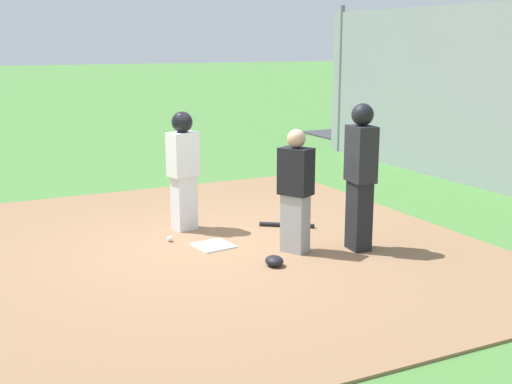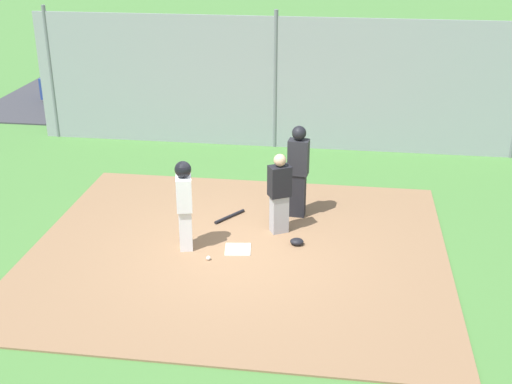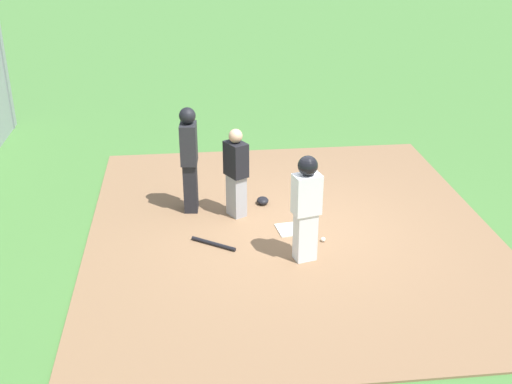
# 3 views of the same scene
# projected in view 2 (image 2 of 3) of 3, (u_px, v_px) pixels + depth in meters

# --- Properties ---
(ground_plane) EXTENTS (140.00, 140.00, 0.00)m
(ground_plane) POSITION_uv_depth(u_px,v_px,m) (238.00, 251.00, 11.59)
(ground_plane) COLOR #477A38
(dirt_infield) EXTENTS (7.20, 6.40, 0.03)m
(dirt_infield) POSITION_uv_depth(u_px,v_px,m) (238.00, 251.00, 11.58)
(dirt_infield) COLOR #896647
(dirt_infield) RESTS_ON ground_plane
(home_plate) EXTENTS (0.49, 0.49, 0.02)m
(home_plate) POSITION_uv_depth(u_px,v_px,m) (238.00, 249.00, 11.57)
(home_plate) COLOR white
(home_plate) RESTS_ON dirt_infield
(catcher) EXTENTS (0.46, 0.41, 1.51)m
(catcher) POSITION_uv_depth(u_px,v_px,m) (279.00, 193.00, 11.94)
(catcher) COLOR #9E9EA3
(catcher) RESTS_ON dirt_infield
(umpire) EXTENTS (0.40, 0.29, 1.80)m
(umpire) POSITION_uv_depth(u_px,v_px,m) (298.00, 169.00, 12.51)
(umpire) COLOR black
(umpire) RESTS_ON dirt_infield
(runner) EXTENTS (0.34, 0.43, 1.61)m
(runner) POSITION_uv_depth(u_px,v_px,m) (184.00, 200.00, 11.29)
(runner) COLOR silver
(runner) RESTS_ON dirt_infield
(baseball_bat) EXTENTS (0.49, 0.66, 0.06)m
(baseball_bat) POSITION_uv_depth(u_px,v_px,m) (230.00, 216.00, 12.76)
(baseball_bat) COLOR black
(baseball_bat) RESTS_ON dirt_infield
(catcher_mask) EXTENTS (0.24, 0.20, 0.12)m
(catcher_mask) POSITION_uv_depth(u_px,v_px,m) (297.00, 242.00, 11.73)
(catcher_mask) COLOR black
(catcher_mask) RESTS_ON dirt_infield
(baseball) EXTENTS (0.07, 0.07, 0.07)m
(baseball) POSITION_uv_depth(u_px,v_px,m) (208.00, 258.00, 11.23)
(baseball) COLOR white
(baseball) RESTS_ON dirt_infield
(backstop_fence) EXTENTS (12.00, 0.10, 3.35)m
(backstop_fence) POSITION_uv_depth(u_px,v_px,m) (275.00, 84.00, 16.06)
(backstop_fence) COLOR #93999E
(backstop_fence) RESTS_ON ground_plane
(parking_lot) EXTENTS (18.00, 5.20, 0.04)m
(parking_lot) POSITION_uv_depth(u_px,v_px,m) (288.00, 108.00, 19.81)
(parking_lot) COLOR #38383D
(parking_lot) RESTS_ON ground_plane
(parked_car_green) EXTENTS (4.36, 2.22, 1.28)m
(parked_car_green) POSITION_uv_depth(u_px,v_px,m) (299.00, 90.00, 19.42)
(parked_car_green) COLOR #235B38
(parked_car_green) RESTS_ON parking_lot
(parked_car_red) EXTENTS (4.41, 2.37, 1.28)m
(parked_car_red) POSITION_uv_depth(u_px,v_px,m) (190.00, 81.00, 20.39)
(parked_car_red) COLOR maroon
(parked_car_red) RESTS_ON parking_lot
(parked_car_blue) EXTENTS (4.26, 2.01, 1.28)m
(parked_car_blue) POSITION_uv_depth(u_px,v_px,m) (116.00, 79.00, 20.67)
(parked_car_blue) COLOR #28428C
(parked_car_blue) RESTS_ON parking_lot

